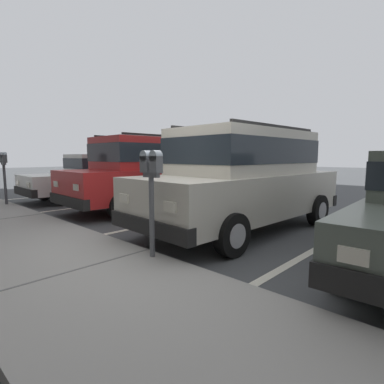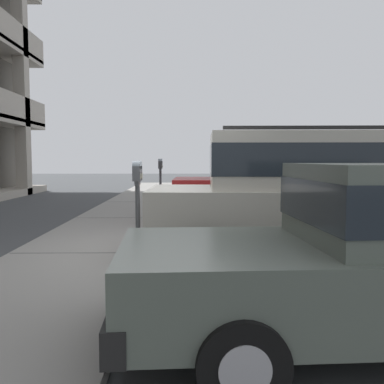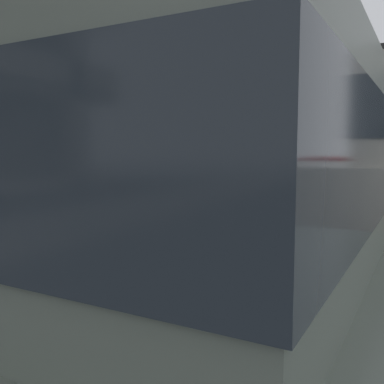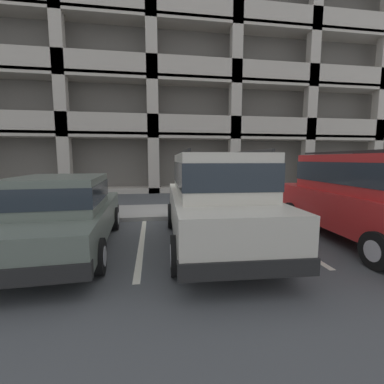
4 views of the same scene
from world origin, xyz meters
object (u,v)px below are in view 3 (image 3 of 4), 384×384
object	(u,v)px
silver_suv	(301,167)
parking_meter_far	(278,151)
dark_hatchback	(382,160)
parking_meter_near	(96,155)
red_sedan	(48,262)

from	to	relation	value
silver_suv	parking_meter_far	world-z (taller)	silver_suv
dark_hatchback	parking_meter_near	xyz separation A→B (m)	(-3.60, 2.82, 0.10)
silver_suv	dark_hatchback	size ratio (longest dim) A/B	1.00
silver_suv	red_sedan	bearing A→B (deg)	-178.27
parking_meter_far	silver_suv	bearing A→B (deg)	-157.67
red_sedan	parking_meter_far	size ratio (longest dim) A/B	3.10
silver_suv	dark_hatchback	world-z (taller)	same
red_sedan	parking_meter_near	xyz separation A→B (m)	(2.85, 2.50, 0.37)
dark_hatchback	parking_meter_far	distance (m)	4.09
dark_hatchback	parking_meter_near	size ratio (longest dim) A/B	3.38
silver_suv	dark_hatchback	distance (m)	3.37
silver_suv	parking_meter_far	distance (m)	6.78
parking_meter_near	parking_meter_far	distance (m)	6.52
red_sedan	parking_meter_far	bearing A→B (deg)	12.35
red_sedan	parking_meter_near	world-z (taller)	parking_meter_near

